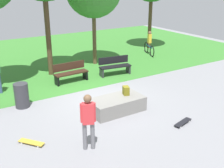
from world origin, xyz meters
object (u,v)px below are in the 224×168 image
Objects in this scene: backpack_on_ledge at (126,91)px; skateboard_by_ledge at (183,122)px; cyclist_on_bicycle at (149,45)px; concrete_ledge at (117,105)px; park_bench_far_left at (115,65)px; skateboard_spare at (31,142)px; skater_performing_trick at (88,118)px; trash_bin at (22,95)px; park_bench_near_lamppost at (70,72)px.

skateboard_by_ledge is (0.89, -2.07, -0.62)m from backpack_on_ledge.
concrete_ledge is at bearing -136.90° from cyclist_on_bicycle.
park_bench_far_left reaches higher than concrete_ledge.
cyclist_on_bicycle is at bearing 33.61° from skateboard_spare.
skater_performing_trick is 0.96× the size of cyclist_on_bicycle.
skateboard_by_ledge is (1.35, -1.98, -0.20)m from concrete_ledge.
skater_performing_trick is (-1.98, -1.60, 0.71)m from concrete_ledge.
backpack_on_ledge is 3.87m from skateboard_spare.
concrete_ledge is 3.58m from trash_bin.
park_bench_near_lamppost is (-1.46, 5.78, 0.42)m from skateboard_by_ledge.
trash_bin is (-2.70, -1.59, -0.01)m from park_bench_near_lamppost.
skateboard_by_ledge is at bearing -122.09° from cyclist_on_bicycle.
concrete_ledge is at bearing -121.52° from park_bench_far_left.
trash_bin reaches higher than skateboard_spare.
concrete_ledge is 2.61× the size of skateboard_spare.
skater_performing_trick is at bearing -39.46° from skateboard_spare.
concrete_ledge is 2.10× the size of trash_bin.
park_bench_far_left is (5.52, 4.10, 0.42)m from skateboard_spare.
backpack_on_ledge reaches higher than concrete_ledge.
concrete_ledge reaches higher than skateboard_spare.
cyclist_on_bicycle reaches higher than backpack_on_ledge.
park_bench_far_left reaches higher than backpack_on_ledge.
skateboard_spare is at bearing 162.45° from skateboard_by_ledge.
cyclist_on_bicycle is (5.80, 5.77, -0.06)m from backpack_on_ledge.
park_bench_near_lamppost is 3.13m from trash_bin.
park_bench_far_left is (2.31, -0.21, 0.00)m from park_bench_near_lamppost.
trash_bin reaches higher than skateboard_by_ledge.
skateboard_spare is 0.47× the size of park_bench_near_lamppost.
park_bench_near_lamppost is at bearing 26.58° from backpack_on_ledge.
concrete_ledge is 3.36m from skateboard_spare.
backpack_on_ledge is 0.20× the size of park_bench_near_lamppost.
skateboard_by_ledge is 0.88× the size of trash_bin.
park_bench_near_lamppost is 2.32m from park_bench_far_left.
trash_bin is (-5.01, -1.38, -0.01)m from park_bench_far_left.
concrete_ledge is 6.15× the size of backpack_on_ledge.
park_bench_near_lamppost reaches higher than backpack_on_ledge.
skateboard_by_ledge is at bearing -98.73° from park_bench_far_left.
backpack_on_ledge is at bearing -135.17° from cyclist_on_bicycle.
concrete_ledge is 1.19× the size of park_bench_far_left.
park_bench_near_lamppost is 0.93× the size of cyclist_on_bicycle.
backpack_on_ledge is 0.39× the size of skateboard_by_ledge.
park_bench_near_lamppost is at bearing 91.63° from concrete_ledge.
skater_performing_trick is at bearing -128.85° from park_bench_far_left.
backpack_on_ledge is 2.98m from skater_performing_trick.
park_bench_near_lamppost is (3.20, 4.30, 0.42)m from skateboard_spare.
concrete_ledge reaches higher than skateboard_by_ledge.
cyclist_on_bicycle reaches higher than concrete_ledge.
skater_performing_trick reaches higher than skateboard_spare.
skater_performing_trick reaches higher than cyclist_on_bicycle.
cyclist_on_bicycle is at bearing 43.10° from concrete_ledge.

